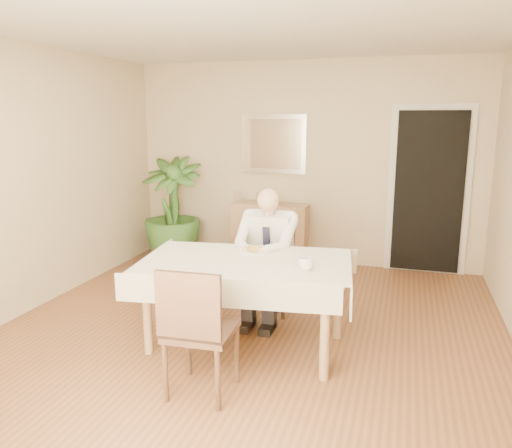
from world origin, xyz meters
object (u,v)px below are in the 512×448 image
(chair_near, at_px, (196,326))
(potted_palm, at_px, (172,210))
(dining_table, at_px, (246,270))
(seated_man, at_px, (265,249))
(sideboard, at_px, (270,233))
(coffee_mug, at_px, (306,264))
(chair_far, at_px, (273,264))

(chair_near, height_order, potted_palm, potted_palm)
(dining_table, xyz_separation_m, seated_man, (-0.00, 0.59, 0.02))
(sideboard, relative_size, potted_palm, 0.71)
(dining_table, relative_size, chair_near, 1.96)
(coffee_mug, bearing_deg, chair_near, -128.39)
(chair_far, xyz_separation_m, seated_man, (-0.00, -0.28, 0.23))
(dining_table, xyz_separation_m, coffee_mug, (0.52, -0.11, 0.13))
(dining_table, height_order, coffee_mug, coffee_mug)
(dining_table, bearing_deg, sideboard, 93.56)
(chair_far, xyz_separation_m, potted_palm, (-1.71, 1.27, 0.23))
(seated_man, xyz_separation_m, potted_palm, (-1.71, 1.55, 0.00))
(chair_near, height_order, coffee_mug, chair_near)
(chair_far, distance_m, coffee_mug, 1.16)
(chair_near, height_order, sideboard, chair_near)
(chair_near, relative_size, potted_palm, 0.68)
(chair_far, height_order, chair_near, chair_near)
(coffee_mug, distance_m, potted_palm, 3.18)
(dining_table, relative_size, coffee_mug, 15.58)
(dining_table, bearing_deg, seated_man, 82.98)
(seated_man, relative_size, coffee_mug, 10.56)
(dining_table, distance_m, seated_man, 0.59)
(dining_table, xyz_separation_m, sideboard, (-0.46, 2.46, -0.27))
(sideboard, xyz_separation_m, potted_palm, (-1.25, -0.31, 0.30))
(dining_table, distance_m, chair_far, 0.90)
(seated_man, distance_m, potted_palm, 2.31)
(chair_near, xyz_separation_m, potted_palm, (-1.64, 3.01, 0.16))
(chair_far, relative_size, chair_near, 0.89)
(coffee_mug, xyz_separation_m, potted_palm, (-2.23, 2.26, -0.11))
(seated_man, bearing_deg, chair_near, -92.88)
(sideboard, bearing_deg, dining_table, -79.29)
(chair_far, distance_m, seated_man, 0.36)
(chair_far, distance_m, potted_palm, 2.14)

